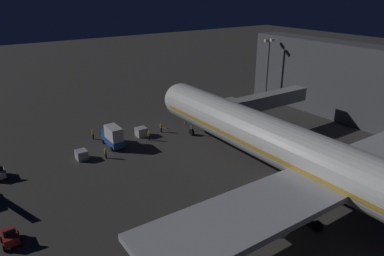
{
  "coord_description": "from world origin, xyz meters",
  "views": [
    {
      "loc": [
        34.68,
        29.96,
        25.47
      ],
      "look_at": [
        3.0,
        -16.23,
        3.5
      ],
      "focal_mm": 33.81,
      "sensor_mm": 36.0,
      "label": 1
    }
  ],
  "objects_px": {
    "ground_crew_near_nose_gear": "(106,153)",
    "ground_crew_by_belt_loader": "(161,127)",
    "airliner_at_gate": "(330,167)",
    "baggage_tug_lead": "(10,238)",
    "traffic_cone_nose_starboard": "(166,127)",
    "traffic_cone_nose_port": "(185,123)",
    "apron_floodlight_mast": "(268,66)",
    "baggage_container_mid_row": "(82,155)",
    "jet_bridge": "(259,103)",
    "catering_truck": "(113,136)",
    "ground_crew_marshaller_fwd": "(149,135)",
    "ground_crew_by_tug": "(93,134)",
    "baggage_container_near_belt": "(141,132)"
  },
  "relations": [
    {
      "from": "ground_crew_near_nose_gear",
      "to": "ground_crew_by_belt_loader",
      "type": "relative_size",
      "value": 0.96
    },
    {
      "from": "airliner_at_gate",
      "to": "baggage_tug_lead",
      "type": "relative_size",
      "value": 29.17
    },
    {
      "from": "ground_crew_near_nose_gear",
      "to": "traffic_cone_nose_starboard",
      "type": "distance_m",
      "value": 15.59
    },
    {
      "from": "ground_crew_by_belt_loader",
      "to": "traffic_cone_nose_port",
      "type": "relative_size",
      "value": 3.38
    },
    {
      "from": "apron_floodlight_mast",
      "to": "baggage_container_mid_row",
      "type": "xyz_separation_m",
      "value": [
        45.43,
        5.09,
        -7.98
      ]
    },
    {
      "from": "ground_crew_by_belt_loader",
      "to": "traffic_cone_nose_port",
      "type": "height_order",
      "value": "ground_crew_by_belt_loader"
    },
    {
      "from": "jet_bridge",
      "to": "ground_crew_by_belt_loader",
      "type": "distance_m",
      "value": 18.57
    },
    {
      "from": "airliner_at_gate",
      "to": "jet_bridge",
      "type": "height_order",
      "value": "airliner_at_gate"
    },
    {
      "from": "baggage_container_mid_row",
      "to": "ground_crew_near_nose_gear",
      "type": "height_order",
      "value": "ground_crew_near_nose_gear"
    },
    {
      "from": "traffic_cone_nose_starboard",
      "to": "baggage_tug_lead",
      "type": "bearing_deg",
      "value": 32.57
    },
    {
      "from": "traffic_cone_nose_port",
      "to": "ground_crew_by_belt_loader",
      "type": "bearing_deg",
      "value": 10.6
    },
    {
      "from": "catering_truck",
      "to": "baggage_tug_lead",
      "type": "height_order",
      "value": "catering_truck"
    },
    {
      "from": "ground_crew_marshaller_fwd",
      "to": "ground_crew_by_tug",
      "type": "xyz_separation_m",
      "value": [
        7.96,
        -6.09,
        0.03
      ]
    },
    {
      "from": "airliner_at_gate",
      "to": "traffic_cone_nose_starboard",
      "type": "xyz_separation_m",
      "value": [
        2.2,
        -34.19,
        -5.5
      ]
    },
    {
      "from": "catering_truck",
      "to": "baggage_container_near_belt",
      "type": "xyz_separation_m",
      "value": [
        -6.01,
        -1.31,
        -1.05
      ]
    },
    {
      "from": "catering_truck",
      "to": "ground_crew_by_belt_loader",
      "type": "xyz_separation_m",
      "value": [
        -9.88,
        -0.8,
        -0.81
      ]
    },
    {
      "from": "traffic_cone_nose_port",
      "to": "airliner_at_gate",
      "type": "bearing_deg",
      "value": 86.32
    },
    {
      "from": "ground_crew_by_belt_loader",
      "to": "ground_crew_by_tug",
      "type": "xyz_separation_m",
      "value": [
        11.67,
        -4.0,
        0.02
      ]
    },
    {
      "from": "apron_floodlight_mast",
      "to": "traffic_cone_nose_port",
      "type": "bearing_deg",
      "value": 2.95
    },
    {
      "from": "apron_floodlight_mast",
      "to": "catering_truck",
      "type": "bearing_deg",
      "value": 4.58
    },
    {
      "from": "jet_bridge",
      "to": "traffic_cone_nose_starboard",
      "type": "relative_size",
      "value": 36.02
    },
    {
      "from": "apron_floodlight_mast",
      "to": "baggage_container_near_belt",
      "type": "distance_m",
      "value": 34.27
    },
    {
      "from": "baggage_container_mid_row",
      "to": "traffic_cone_nose_port",
      "type": "height_order",
      "value": "baggage_container_mid_row"
    },
    {
      "from": "baggage_container_mid_row",
      "to": "baggage_container_near_belt",
      "type": "bearing_deg",
      "value": -164.99
    },
    {
      "from": "traffic_cone_nose_port",
      "to": "baggage_container_mid_row",
      "type": "bearing_deg",
      "value": 9.98
    },
    {
      "from": "ground_crew_by_tug",
      "to": "traffic_cone_nose_starboard",
      "type": "bearing_deg",
      "value": 167.97
    },
    {
      "from": "ground_crew_by_tug",
      "to": "baggage_container_mid_row",
      "type": "bearing_deg",
      "value": 57.29
    },
    {
      "from": "ground_crew_by_tug",
      "to": "traffic_cone_nose_port",
      "type": "height_order",
      "value": "ground_crew_by_tug"
    },
    {
      "from": "baggage_tug_lead",
      "to": "ground_crew_marshaller_fwd",
      "type": "height_order",
      "value": "baggage_tug_lead"
    },
    {
      "from": "baggage_container_near_belt",
      "to": "traffic_cone_nose_starboard",
      "type": "distance_m",
      "value": 5.65
    },
    {
      "from": "apron_floodlight_mast",
      "to": "ground_crew_near_nose_gear",
      "type": "relative_size",
      "value": 8.23
    },
    {
      "from": "jet_bridge",
      "to": "apron_floodlight_mast",
      "type": "relative_size",
      "value": 1.35
    },
    {
      "from": "ground_crew_near_nose_gear",
      "to": "traffic_cone_nose_port",
      "type": "xyz_separation_m",
      "value": [
        -18.87,
        -5.76,
        -0.71
      ]
    },
    {
      "from": "ground_crew_near_nose_gear",
      "to": "traffic_cone_nose_port",
      "type": "bearing_deg",
      "value": -163.04
    },
    {
      "from": "apron_floodlight_mast",
      "to": "ground_crew_by_tug",
      "type": "xyz_separation_m",
      "value": [
        41.1,
        -1.66,
        -7.68
      ]
    },
    {
      "from": "traffic_cone_nose_starboard",
      "to": "ground_crew_marshaller_fwd",
      "type": "bearing_deg",
      "value": 30.73
    },
    {
      "from": "catering_truck",
      "to": "traffic_cone_nose_port",
      "type": "bearing_deg",
      "value": -173.05
    },
    {
      "from": "baggage_container_near_belt",
      "to": "ground_crew_near_nose_gear",
      "type": "bearing_deg",
      "value": 29.95
    },
    {
      "from": "ground_crew_marshaller_fwd",
      "to": "traffic_cone_nose_port",
      "type": "distance_m",
      "value": 10.38
    },
    {
      "from": "jet_bridge",
      "to": "traffic_cone_nose_port",
      "type": "height_order",
      "value": "jet_bridge"
    },
    {
      "from": "airliner_at_gate",
      "to": "baggage_container_near_belt",
      "type": "xyz_separation_m",
      "value": [
        7.79,
        -33.55,
        -4.98
      ]
    },
    {
      "from": "catering_truck",
      "to": "airliner_at_gate",
      "type": "bearing_deg",
      "value": 113.17
    },
    {
      "from": "baggage_container_near_belt",
      "to": "ground_crew_by_tug",
      "type": "bearing_deg",
      "value": -24.11
    },
    {
      "from": "apron_floodlight_mast",
      "to": "ground_crew_by_tug",
      "type": "relative_size",
      "value": 7.77
    },
    {
      "from": "ground_crew_by_tug",
      "to": "traffic_cone_nose_port",
      "type": "xyz_separation_m",
      "value": [
        -17.8,
        2.85,
        -0.77
      ]
    },
    {
      "from": "catering_truck",
      "to": "baggage_container_mid_row",
      "type": "bearing_deg",
      "value": 17.59
    },
    {
      "from": "airliner_at_gate",
      "to": "ground_crew_by_tug",
      "type": "xyz_separation_m",
      "value": [
        15.6,
        -37.05,
        -4.73
      ]
    },
    {
      "from": "ground_crew_by_tug",
      "to": "baggage_container_near_belt",
      "type": "bearing_deg",
      "value": 155.89
    },
    {
      "from": "baggage_tug_lead",
      "to": "traffic_cone_nose_port",
      "type": "relative_size",
      "value": 4.44
    },
    {
      "from": "baggage_container_near_belt",
      "to": "ground_crew_marshaller_fwd",
      "type": "distance_m",
      "value": 2.61
    }
  ]
}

